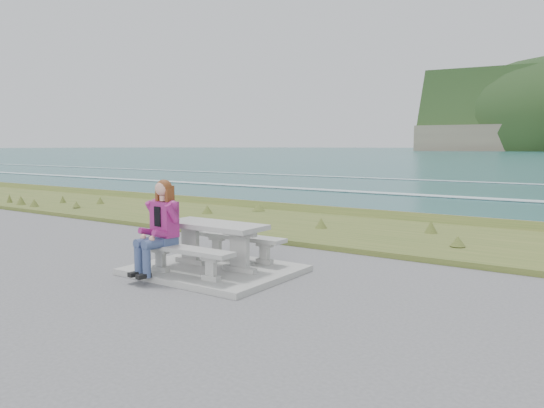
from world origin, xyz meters
name	(u,v)px	position (x,y,z in m)	size (l,w,h in m)	color
concrete_slab	(214,270)	(0.00, 0.00, 0.05)	(2.60, 2.10, 0.10)	#969591
picnic_table	(214,233)	(0.00, 0.00, 0.68)	(1.80, 0.75, 0.75)	#969591
bench_landward	(185,254)	(0.00, -0.70, 0.45)	(1.80, 0.35, 0.45)	#969591
bench_seaward	(240,240)	(0.00, 0.70, 0.45)	(1.80, 0.35, 0.45)	#969591
grass_verge	(348,233)	(0.00, 5.00, 0.00)	(160.00, 4.50, 0.22)	#39541F
shore_drop	(393,219)	(0.00, 7.90, 0.00)	(160.00, 0.80, 2.20)	#6A5B50
ocean	(509,215)	(0.00, 25.09, -1.74)	(1600.00, 1600.00, 0.09)	#1D5253
seated_woman	(157,239)	(-0.47, -0.84, 0.65)	(0.50, 0.79, 1.49)	#30496B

